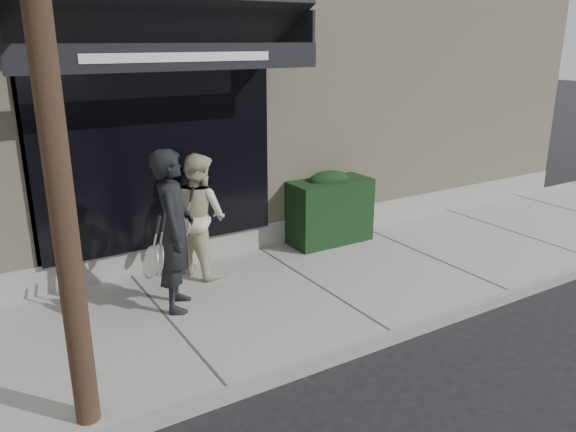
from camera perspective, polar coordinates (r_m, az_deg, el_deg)
ground at (r=7.53m, az=2.67°, el=-7.62°), size 80.00×80.00×0.00m
sidewalk at (r=7.51m, az=2.68°, el=-7.20°), size 20.00×3.00×0.12m
curb at (r=6.43m, az=10.64°, el=-11.95°), size 20.00×0.10×0.14m
building_facade at (r=11.27m, az=-11.96°, el=14.82°), size 14.30×8.04×5.64m
hedge at (r=8.85m, az=4.08°, el=0.80°), size 1.30×0.70×1.14m
pedestrian_front at (r=6.61m, az=-11.51°, el=-1.52°), size 0.88×0.95×1.93m
pedestrian_back at (r=7.58m, az=-9.02°, el=0.11°), size 0.85×0.97×1.68m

